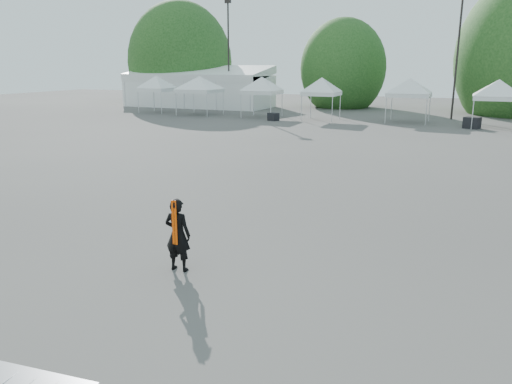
% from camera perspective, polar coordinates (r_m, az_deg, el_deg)
% --- Properties ---
extents(ground, '(120.00, 120.00, 0.00)m').
position_cam_1_polar(ground, '(13.08, 2.09, -4.90)').
color(ground, '#474442').
rests_on(ground, ground).
extents(marquee, '(15.00, 6.25, 4.23)m').
position_cam_1_polar(marquee, '(53.56, -6.55, 11.78)').
color(marquee, white).
rests_on(marquee, ground).
extents(light_pole_west, '(0.60, 0.25, 10.30)m').
position_cam_1_polar(light_pole_west, '(50.77, -3.17, 16.00)').
color(light_pole_west, black).
rests_on(light_pole_west, ground).
extents(light_pole_east, '(0.60, 0.25, 9.80)m').
position_cam_1_polar(light_pole_east, '(43.57, 22.08, 14.95)').
color(light_pole_east, black).
rests_on(light_pole_east, ground).
extents(tree_far_w, '(4.80, 4.80, 7.30)m').
position_cam_1_polar(tree_far_w, '(58.13, -8.66, 14.44)').
color(tree_far_w, '#382314').
rests_on(tree_far_w, ground).
extents(tree_mid_w, '(4.16, 4.16, 6.33)m').
position_cam_1_polar(tree_mid_w, '(53.01, 9.91, 13.76)').
color(tree_mid_w, '#382314').
rests_on(tree_mid_w, ground).
extents(tent_a, '(3.78, 3.78, 3.88)m').
position_cam_1_polar(tent_a, '(47.40, -11.32, 12.59)').
color(tent_a, silver).
rests_on(tent_a, ground).
extents(tent_b, '(4.58, 4.58, 3.88)m').
position_cam_1_polar(tent_b, '(44.61, -6.49, 12.68)').
color(tent_b, silver).
rests_on(tent_b, ground).
extents(tent_c, '(4.01, 4.01, 3.88)m').
position_cam_1_polar(tent_c, '(42.19, 0.68, 12.67)').
color(tent_c, silver).
rests_on(tent_c, ground).
extents(tent_d, '(3.78, 3.78, 3.88)m').
position_cam_1_polar(tent_d, '(40.41, 7.54, 12.47)').
color(tent_d, silver).
rests_on(tent_d, ground).
extents(tent_e, '(4.37, 4.37, 3.88)m').
position_cam_1_polar(tent_e, '(40.06, 17.20, 11.96)').
color(tent_e, silver).
rests_on(tent_e, ground).
extents(tent_f, '(4.44, 4.44, 3.88)m').
position_cam_1_polar(tent_f, '(38.77, 26.04, 11.10)').
color(tent_f, silver).
rests_on(tent_f, ground).
extents(man, '(0.60, 0.41, 1.60)m').
position_cam_1_polar(man, '(10.78, -8.94, -4.84)').
color(man, black).
rests_on(man, ground).
extents(crate_west, '(0.95, 0.86, 0.61)m').
position_cam_1_polar(crate_west, '(39.76, 1.99, 8.58)').
color(crate_west, black).
rests_on(crate_west, ground).
extents(crate_mid, '(1.23, 1.09, 0.79)m').
position_cam_1_polar(crate_mid, '(37.88, 23.46, 7.26)').
color(crate_mid, black).
rests_on(crate_mid, ground).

